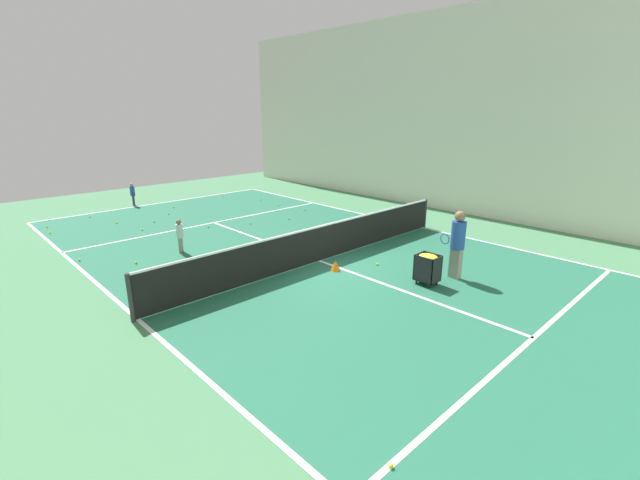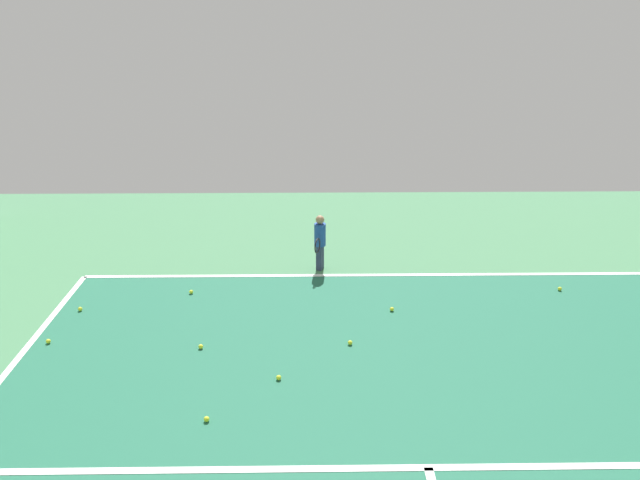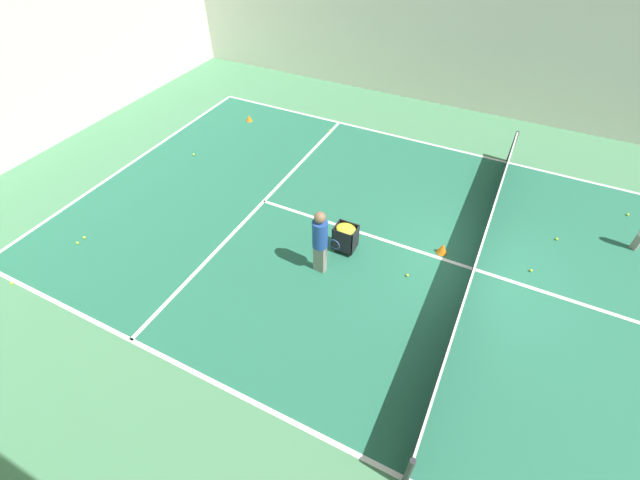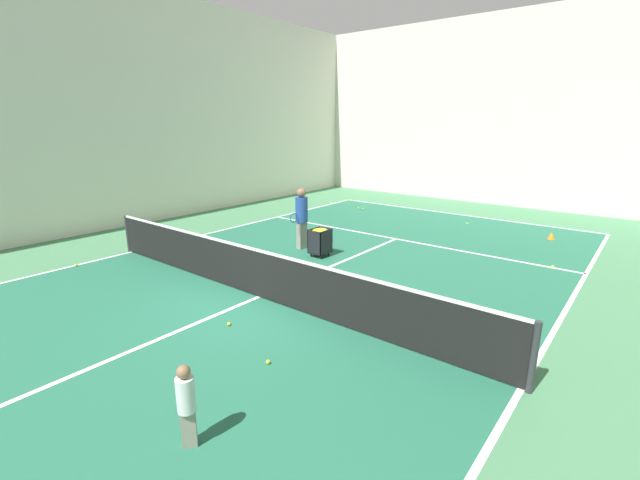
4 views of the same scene
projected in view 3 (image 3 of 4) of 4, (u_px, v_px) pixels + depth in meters
name	position (u px, v px, depth m)	size (l,w,h in m)	color
ground_plane	(473.00, 269.00, 10.73)	(32.93, 32.93, 0.00)	#477F56
court_playing_area	(473.00, 269.00, 10.73)	(10.80, 22.42, 0.00)	#23664C
line_baseline_far	(136.00, 160.00, 14.36)	(10.80, 0.10, 0.00)	white
line_sideline_left	(405.00, 479.00, 7.20)	(0.10, 22.42, 0.00)	white
line_sideline_right	(507.00, 162.00, 14.24)	(0.10, 22.42, 0.00)	white
line_service_far	(264.00, 201.00, 12.72)	(10.80, 0.10, 0.00)	white
line_centre_service	(473.00, 269.00, 10.72)	(0.10, 12.33, 0.00)	white
hall_enclosure_right	(563.00, 0.00, 13.58)	(0.15, 29.23, 8.28)	silver
hall_enclosure_far	(9.00, 12.00, 12.60)	(17.31, 0.15, 8.28)	silver
tennis_net	(479.00, 253.00, 10.34)	(11.10, 0.10, 1.10)	#2D2D33
coach_at_net	(320.00, 239.00, 9.99)	(0.40, 0.71, 1.84)	gray
ball_cart	(346.00, 234.00, 10.84)	(0.47, 0.56, 0.81)	black
training_cone_0	(442.00, 248.00, 11.04)	(0.28, 0.28, 0.30)	orange
training_cone_1	(249.00, 118.00, 16.26)	(0.24, 0.24, 0.23)	orange
tennis_ball_6	(407.00, 275.00, 10.53)	(0.07, 0.07, 0.07)	yellow
tennis_ball_7	(12.00, 283.00, 10.33)	(0.07, 0.07, 0.07)	yellow
tennis_ball_14	(628.00, 215.00, 12.22)	(0.07, 0.07, 0.07)	yellow
tennis_ball_15	(531.00, 270.00, 10.64)	(0.07, 0.07, 0.07)	yellow
tennis_ball_16	(84.00, 238.00, 11.52)	(0.07, 0.07, 0.07)	yellow
tennis_ball_18	(194.00, 154.00, 14.54)	(0.07, 0.07, 0.07)	yellow
tennis_ball_19	(77.00, 243.00, 11.37)	(0.07, 0.07, 0.07)	yellow
tennis_ball_21	(330.00, 131.00, 15.73)	(0.07, 0.07, 0.07)	yellow
tennis_ball_22	(557.00, 239.00, 11.48)	(0.07, 0.07, 0.07)	yellow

